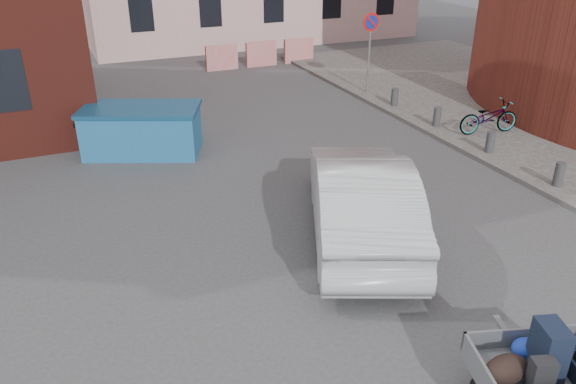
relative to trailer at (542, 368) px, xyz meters
name	(u,v)px	position (x,y,z in m)	size (l,w,h in m)	color
ground	(348,280)	(-0.80, 3.33, -0.61)	(120.00, 120.00, 0.00)	#38383A
no_parking_sign	(370,36)	(5.20, 12.81, 1.41)	(0.60, 0.09, 2.65)	gray
bollards	(490,142)	(5.20, 6.73, -0.21)	(0.22, 9.02, 0.55)	#3A3A3D
barriers	(261,54)	(3.40, 18.33, -0.11)	(4.70, 0.18, 1.00)	red
trailer	(542,368)	(0.00, 0.00, 0.00)	(1.86, 1.97, 1.20)	black
dumpster	(142,130)	(-2.87, 10.52, 0.01)	(3.30, 2.55, 1.23)	#21679E
silver_car	(361,198)	(0.11, 4.54, 0.21)	(1.73, 4.96, 1.63)	#A9ACB0
bicycle	(489,117)	(6.14, 7.90, -0.03)	(0.61, 1.74, 0.91)	black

